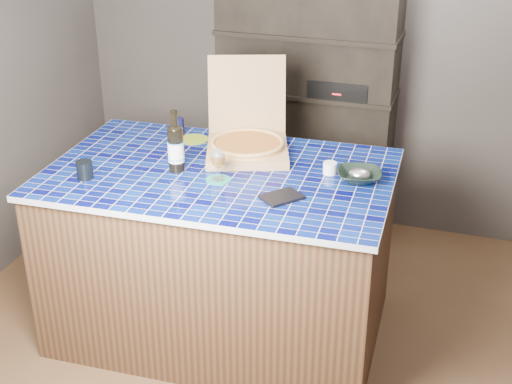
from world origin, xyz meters
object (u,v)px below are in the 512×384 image
(mead_bottle, at_px, (176,147))
(bowl, at_px, (359,176))
(pizza_box, at_px, (247,141))
(kitchen_island, at_px, (222,252))
(wine_glass, at_px, (218,159))
(dvd_case, at_px, (282,197))

(mead_bottle, relative_size, bowl, 1.48)
(pizza_box, bearing_deg, kitchen_island, -121.05)
(kitchen_island, xyz_separation_m, wine_glass, (0.04, -0.11, 0.62))
(mead_bottle, bearing_deg, bowl, 10.50)
(pizza_box, distance_m, mead_bottle, 0.45)
(wine_glass, xyz_separation_m, bowl, (0.69, 0.22, -0.09))
(mead_bottle, distance_m, bowl, 0.97)
(bowl, bearing_deg, kitchen_island, -171.29)
(kitchen_island, height_order, dvd_case, dvd_case)
(wine_glass, relative_size, dvd_case, 0.88)
(kitchen_island, bearing_deg, pizza_box, 75.82)
(kitchen_island, xyz_separation_m, mead_bottle, (-0.22, -0.06, 0.63))
(pizza_box, distance_m, wine_glass, 0.40)
(dvd_case, bearing_deg, wine_glass, -155.72)
(kitchen_island, relative_size, bowl, 8.24)
(pizza_box, distance_m, dvd_case, 0.61)
(wine_glass, xyz_separation_m, dvd_case, (0.37, -0.10, -0.11))
(pizza_box, xyz_separation_m, wine_glass, (-0.02, -0.40, 0.05))
(wine_glass, distance_m, bowl, 0.73)
(kitchen_island, distance_m, dvd_case, 0.69)
(pizza_box, height_order, wine_glass, pizza_box)
(pizza_box, bearing_deg, dvd_case, -74.26)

